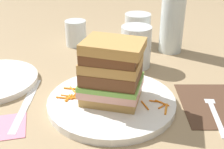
% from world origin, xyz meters
% --- Properties ---
extents(ground_plane, '(3.00, 3.00, 0.00)m').
position_xyz_m(ground_plane, '(0.00, 0.00, 0.00)').
color(ground_plane, '#9E8460').
extents(main_plate, '(0.25, 0.25, 0.01)m').
position_xyz_m(main_plate, '(-0.01, -0.00, 0.01)').
color(main_plate, white).
rests_on(main_plate, ground_plane).
extents(sandwich, '(0.13, 0.12, 0.13)m').
position_xyz_m(sandwich, '(-0.01, -0.00, 0.08)').
color(sandwich, tan).
rests_on(sandwich, main_plate).
extents(carrot_shred_0, '(0.03, 0.01, 0.00)m').
position_xyz_m(carrot_shred_0, '(-0.09, -0.00, 0.02)').
color(carrot_shred_0, orange).
rests_on(carrot_shred_0, main_plate).
extents(carrot_shred_1, '(0.01, 0.03, 0.00)m').
position_xyz_m(carrot_shred_1, '(-0.10, -0.00, 0.02)').
color(carrot_shred_1, orange).
rests_on(carrot_shred_1, main_plate).
extents(carrot_shred_2, '(0.02, 0.02, 0.00)m').
position_xyz_m(carrot_shred_2, '(-0.08, 0.03, 0.02)').
color(carrot_shred_2, orange).
rests_on(carrot_shred_2, main_plate).
extents(carrot_shred_3, '(0.03, 0.01, 0.00)m').
position_xyz_m(carrot_shred_3, '(-0.11, -0.00, 0.02)').
color(carrot_shred_3, orange).
rests_on(carrot_shred_3, main_plate).
extents(carrot_shred_4, '(0.03, 0.01, 0.00)m').
position_xyz_m(carrot_shred_4, '(-0.10, 0.01, 0.02)').
color(carrot_shred_4, orange).
rests_on(carrot_shred_4, main_plate).
extents(carrot_shred_5, '(0.01, 0.02, 0.00)m').
position_xyz_m(carrot_shred_5, '(-0.09, 0.01, 0.02)').
color(carrot_shred_5, orange).
rests_on(carrot_shred_5, main_plate).
extents(carrot_shred_6, '(0.02, 0.03, 0.00)m').
position_xyz_m(carrot_shred_6, '(-0.09, 0.03, 0.02)').
color(carrot_shred_6, orange).
rests_on(carrot_shred_6, main_plate).
extents(carrot_shred_7, '(0.00, 0.03, 0.00)m').
position_xyz_m(carrot_shred_7, '(-0.10, 0.00, 0.02)').
color(carrot_shred_7, orange).
rests_on(carrot_shred_7, main_plate).
extents(carrot_shred_8, '(0.03, 0.01, 0.00)m').
position_xyz_m(carrot_shred_8, '(-0.10, 0.04, 0.02)').
color(carrot_shred_8, orange).
rests_on(carrot_shred_8, main_plate).
extents(carrot_shred_9, '(0.02, 0.01, 0.00)m').
position_xyz_m(carrot_shred_9, '(0.08, -0.03, 0.02)').
color(carrot_shred_9, orange).
rests_on(carrot_shred_9, main_plate).
extents(carrot_shred_10, '(0.03, 0.02, 0.00)m').
position_xyz_m(carrot_shred_10, '(0.08, -0.02, 0.02)').
color(carrot_shred_10, orange).
rests_on(carrot_shred_10, main_plate).
extents(carrot_shred_11, '(0.01, 0.03, 0.00)m').
position_xyz_m(carrot_shred_11, '(0.05, -0.03, 0.02)').
color(carrot_shred_11, orange).
rests_on(carrot_shred_11, main_plate).
extents(carrot_shred_12, '(0.01, 0.03, 0.00)m').
position_xyz_m(carrot_shred_12, '(0.09, -0.04, 0.02)').
color(carrot_shred_12, orange).
rests_on(carrot_shred_12, main_plate).
extents(carrot_shred_13, '(0.02, 0.01, 0.00)m').
position_xyz_m(carrot_shred_13, '(0.07, -0.01, 0.02)').
color(carrot_shred_13, orange).
rests_on(carrot_shred_13, main_plate).
extents(napkin_dark, '(0.12, 0.17, 0.00)m').
position_xyz_m(napkin_dark, '(0.19, 0.00, 0.00)').
color(napkin_dark, '#4C3323').
rests_on(napkin_dark, ground_plane).
extents(fork, '(0.03, 0.17, 0.00)m').
position_xyz_m(fork, '(0.18, -0.02, 0.00)').
color(fork, silver).
rests_on(fork, napkin_dark).
extents(knife, '(0.02, 0.20, 0.00)m').
position_xyz_m(knife, '(-0.19, -0.00, 0.00)').
color(knife, silver).
rests_on(knife, ground_plane).
extents(juice_glass, '(0.08, 0.08, 0.10)m').
position_xyz_m(juice_glass, '(0.05, 0.19, 0.05)').
color(juice_glass, white).
rests_on(juice_glass, ground_plane).
extents(water_bottle, '(0.07, 0.07, 0.33)m').
position_xyz_m(water_bottle, '(0.15, 0.29, 0.15)').
color(water_bottle, silver).
rests_on(water_bottle, ground_plane).
extents(empty_tumbler_0, '(0.06, 0.06, 0.07)m').
position_xyz_m(empty_tumbler_0, '(-0.12, 0.33, 0.04)').
color(empty_tumbler_0, silver).
rests_on(empty_tumbler_0, ground_plane).
extents(empty_tumbler_1, '(0.08, 0.08, 0.09)m').
position_xyz_m(empty_tumbler_1, '(0.06, 0.35, 0.05)').
color(empty_tumbler_1, silver).
rests_on(empty_tumbler_1, ground_plane).
extents(napkin_pink, '(0.10, 0.09, 0.00)m').
position_xyz_m(napkin_pink, '(-0.21, -0.07, 0.00)').
color(napkin_pink, pink).
rests_on(napkin_pink, ground_plane).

